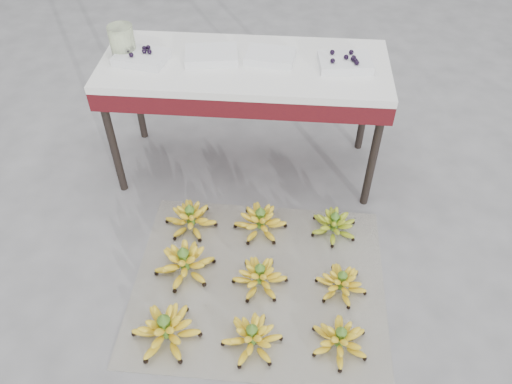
# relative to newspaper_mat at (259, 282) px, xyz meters

# --- Properties ---
(ground) EXTENTS (60.00, 60.00, 0.00)m
(ground) POSITION_rel_newspaper_mat_xyz_m (-0.00, -0.02, -0.00)
(ground) COLOR slate
(ground) RESTS_ON ground
(newspaper_mat) EXTENTS (1.26, 1.06, 0.01)m
(newspaper_mat) POSITION_rel_newspaper_mat_xyz_m (0.00, 0.00, 0.00)
(newspaper_mat) COLOR silver
(newspaper_mat) RESTS_ON ground
(bunch_front_left) EXTENTS (0.37, 0.37, 0.19)m
(bunch_front_left) POSITION_rel_newspaper_mat_xyz_m (-0.40, -0.34, 0.07)
(bunch_front_left) COLOR yellow
(bunch_front_left) RESTS_ON newspaper_mat
(bunch_front_center) EXTENTS (0.32, 0.32, 0.17)m
(bunch_front_center) POSITION_rel_newspaper_mat_xyz_m (-0.01, -0.34, 0.06)
(bunch_front_center) COLOR yellow
(bunch_front_center) RESTS_ON newspaper_mat
(bunch_front_right) EXTENTS (0.34, 0.34, 0.16)m
(bunch_front_right) POSITION_rel_newspaper_mat_xyz_m (0.39, -0.32, 0.06)
(bunch_front_right) COLOR yellow
(bunch_front_right) RESTS_ON newspaper_mat
(bunch_mid_left) EXTENTS (0.36, 0.36, 0.19)m
(bunch_mid_left) POSITION_rel_newspaper_mat_xyz_m (-0.38, 0.04, 0.07)
(bunch_mid_left) COLOR yellow
(bunch_mid_left) RESTS_ON newspaper_mat
(bunch_mid_center) EXTENTS (0.29, 0.29, 0.16)m
(bunch_mid_center) POSITION_rel_newspaper_mat_xyz_m (0.00, -0.01, 0.06)
(bunch_mid_center) COLOR yellow
(bunch_mid_center) RESTS_ON newspaper_mat
(bunch_mid_right) EXTENTS (0.32, 0.32, 0.15)m
(bunch_mid_right) POSITION_rel_newspaper_mat_xyz_m (0.40, -0.01, 0.05)
(bunch_mid_right) COLOR yellow
(bunch_mid_right) RESTS_ON newspaper_mat
(bunch_back_left) EXTENTS (0.36, 0.36, 0.17)m
(bunch_back_left) POSITION_rel_newspaper_mat_xyz_m (-0.41, 0.35, 0.06)
(bunch_back_left) COLOR yellow
(bunch_back_left) RESTS_ON newspaper_mat
(bunch_back_center) EXTENTS (0.36, 0.36, 0.17)m
(bunch_back_center) POSITION_rel_newspaper_mat_xyz_m (-0.02, 0.36, 0.06)
(bunch_back_center) COLOR yellow
(bunch_back_center) RESTS_ON newspaper_mat
(bunch_back_right) EXTENTS (0.33, 0.33, 0.16)m
(bunch_back_right) POSITION_rel_newspaper_mat_xyz_m (0.38, 0.37, 0.06)
(bunch_back_right) COLOR #729E1F
(bunch_back_right) RESTS_ON newspaper_mat
(vendor_table) EXTENTS (1.53, 0.61, 0.74)m
(vendor_table) POSITION_rel_newspaper_mat_xyz_m (-0.15, 0.88, 0.65)
(vendor_table) COLOR black
(vendor_table) RESTS_ON ground
(tray_far_left) EXTENTS (0.30, 0.24, 0.07)m
(tray_far_left) POSITION_rel_newspaper_mat_xyz_m (-0.69, 0.84, 0.76)
(tray_far_left) COLOR silver
(tray_far_left) RESTS_ON vendor_table
(tray_left) EXTENTS (0.30, 0.24, 0.04)m
(tray_left) POSITION_rel_newspaper_mat_xyz_m (-0.33, 0.89, 0.76)
(tray_left) COLOR silver
(tray_left) RESTS_ON vendor_table
(tray_right) EXTENTS (0.27, 0.21, 0.04)m
(tray_right) POSITION_rel_newspaper_mat_xyz_m (-0.01, 0.91, 0.75)
(tray_right) COLOR silver
(tray_right) RESTS_ON vendor_table
(tray_far_right) EXTENTS (0.29, 0.22, 0.07)m
(tray_far_right) POSITION_rel_newspaper_mat_xyz_m (0.38, 0.88, 0.76)
(tray_far_right) COLOR silver
(tray_far_right) RESTS_ON vendor_table
(glass_jar) EXTENTS (0.16, 0.16, 0.17)m
(glass_jar) POSITION_rel_newspaper_mat_xyz_m (-0.80, 0.89, 0.82)
(glass_jar) COLOR #E1F1C0
(glass_jar) RESTS_ON vendor_table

